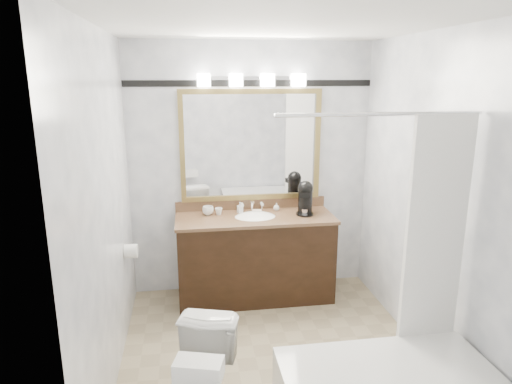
% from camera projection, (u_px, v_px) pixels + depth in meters
% --- Properties ---
extents(room, '(2.42, 2.62, 2.52)m').
position_uv_depth(room, '(276.00, 206.00, 3.34)').
color(room, gray).
rests_on(room, ground).
extents(vanity, '(1.53, 0.58, 0.97)m').
position_uv_depth(vanity, '(255.00, 256.00, 4.51)').
color(vanity, black).
rests_on(vanity, ground).
extents(mirror, '(1.40, 0.04, 1.10)m').
position_uv_depth(mirror, '(251.00, 146.00, 4.50)').
color(mirror, olive).
rests_on(mirror, room).
extents(vanity_light_bar, '(1.02, 0.14, 0.12)m').
position_uv_depth(vanity_light_bar, '(252.00, 80.00, 4.29)').
color(vanity_light_bar, silver).
rests_on(vanity_light_bar, room).
extents(accent_stripe, '(2.40, 0.01, 0.06)m').
position_uv_depth(accent_stripe, '(251.00, 83.00, 4.36)').
color(accent_stripe, black).
rests_on(accent_stripe, room).
extents(tp_roll, '(0.11, 0.12, 0.12)m').
position_uv_depth(tp_roll, '(131.00, 251.00, 3.94)').
color(tp_roll, white).
rests_on(tp_roll, room).
extents(tissue_box, '(0.27, 0.20, 0.10)m').
position_uv_depth(tissue_box, '(199.00, 369.00, 2.30)').
color(tissue_box, white).
rests_on(tissue_box, toilet).
extents(coffee_maker, '(0.17, 0.21, 0.33)m').
position_uv_depth(coffee_maker, '(305.00, 197.00, 4.46)').
color(coffee_maker, black).
rests_on(coffee_maker, vanity).
extents(cup_left, '(0.14, 0.14, 0.09)m').
position_uv_depth(cup_left, '(208.00, 211.00, 4.45)').
color(cup_left, white).
rests_on(cup_left, vanity).
extents(cup_right, '(0.09, 0.09, 0.07)m').
position_uv_depth(cup_right, '(219.00, 211.00, 4.46)').
color(cup_right, white).
rests_on(cup_right, vanity).
extents(soap_bottle_a, '(0.06, 0.06, 0.11)m').
position_uv_depth(soap_bottle_a, '(240.00, 207.00, 4.52)').
color(soap_bottle_a, white).
rests_on(soap_bottle_a, vanity).
extents(soap_bottle_b, '(0.07, 0.07, 0.08)m').
position_uv_depth(soap_bottle_b, '(276.00, 207.00, 4.59)').
color(soap_bottle_b, white).
rests_on(soap_bottle_b, vanity).
extents(soap_bar, '(0.10, 0.08, 0.03)m').
position_uv_depth(soap_bar, '(257.00, 211.00, 4.52)').
color(soap_bar, beige).
rests_on(soap_bar, vanity).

